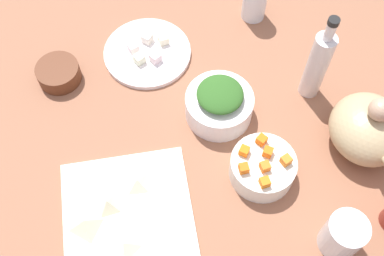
% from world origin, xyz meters
% --- Properties ---
extents(tabletop, '(1.90, 1.90, 0.03)m').
position_xyz_m(tabletop, '(0.00, 0.00, 0.01)').
color(tabletop, '#955E43').
rests_on(tabletop, ground).
extents(cutting_board, '(0.33, 0.27, 0.01)m').
position_xyz_m(cutting_board, '(0.17, -0.16, 0.03)').
color(cutting_board, white).
rests_on(cutting_board, tabletop).
extents(plate_tofu, '(0.21, 0.21, 0.01)m').
position_xyz_m(plate_tofu, '(-0.25, -0.06, 0.04)').
color(plate_tofu, white).
rests_on(plate_tofu, tabletop).
extents(bowl_greens, '(0.15, 0.15, 0.06)m').
position_xyz_m(bowl_greens, '(-0.05, 0.07, 0.06)').
color(bowl_greens, white).
rests_on(bowl_greens, tabletop).
extents(bowl_carrots, '(0.13, 0.13, 0.06)m').
position_xyz_m(bowl_carrots, '(0.11, 0.12, 0.06)').
color(bowl_carrots, white).
rests_on(bowl_carrots, tabletop).
extents(bowl_small_side, '(0.10, 0.10, 0.04)m').
position_xyz_m(bowl_small_side, '(-0.22, -0.27, 0.05)').
color(bowl_small_side, brown).
rests_on(bowl_small_side, tabletop).
extents(teapot, '(0.18, 0.16, 0.16)m').
position_xyz_m(teapot, '(0.08, 0.35, 0.09)').
color(teapot, tan).
rests_on(teapot, tabletop).
extents(bottle_0, '(0.05, 0.05, 0.24)m').
position_xyz_m(bottle_0, '(-0.07, 0.29, 0.13)').
color(bottle_0, silver).
rests_on(bottle_0, tabletop).
extents(drinking_glass_0, '(0.08, 0.08, 0.09)m').
position_xyz_m(drinking_glass_0, '(0.28, 0.23, 0.08)').
color(drinking_glass_0, white).
rests_on(drinking_glass_0, tabletop).
extents(carrot_cube_0, '(0.03, 0.03, 0.02)m').
position_xyz_m(carrot_cube_0, '(0.09, 0.13, 0.10)').
color(carrot_cube_0, orange).
rests_on(carrot_cube_0, bowl_carrots).
extents(carrot_cube_1, '(0.02, 0.02, 0.02)m').
position_xyz_m(carrot_cube_1, '(0.15, 0.11, 0.10)').
color(carrot_cube_1, orange).
rests_on(carrot_cube_1, bowl_carrots).
extents(carrot_cube_2, '(0.02, 0.02, 0.02)m').
position_xyz_m(carrot_cube_2, '(0.12, 0.16, 0.10)').
color(carrot_cube_2, orange).
rests_on(carrot_cube_2, bowl_carrots).
extents(carrot_cube_3, '(0.02, 0.02, 0.02)m').
position_xyz_m(carrot_cube_3, '(0.12, 0.08, 0.10)').
color(carrot_cube_3, orange).
rests_on(carrot_cube_3, bowl_carrots).
extents(carrot_cube_4, '(0.02, 0.02, 0.02)m').
position_xyz_m(carrot_cube_4, '(0.12, 0.12, 0.10)').
color(carrot_cube_4, orange).
rests_on(carrot_cube_4, bowl_carrots).
extents(carrot_cube_5, '(0.03, 0.03, 0.02)m').
position_xyz_m(carrot_cube_5, '(0.06, 0.13, 0.10)').
color(carrot_cube_5, orange).
rests_on(carrot_cube_5, bowl_carrots).
extents(carrot_cube_6, '(0.03, 0.03, 0.02)m').
position_xyz_m(carrot_cube_6, '(0.08, 0.09, 0.10)').
color(carrot_cube_6, orange).
rests_on(carrot_cube_6, bowl_carrots).
extents(chopped_greens_mound, '(0.10, 0.10, 0.03)m').
position_xyz_m(chopped_greens_mound, '(-0.05, 0.07, 0.11)').
color(chopped_greens_mound, '#2F6122').
rests_on(chopped_greens_mound, bowl_greens).
extents(tofu_cube_0, '(0.03, 0.03, 0.02)m').
position_xyz_m(tofu_cube_0, '(-0.28, -0.05, 0.05)').
color(tofu_cube_0, white).
rests_on(tofu_cube_0, plate_tofu).
extents(tofu_cube_1, '(0.03, 0.03, 0.02)m').
position_xyz_m(tofu_cube_1, '(-0.26, -0.09, 0.05)').
color(tofu_cube_1, white).
rests_on(tofu_cube_1, plate_tofu).
extents(tofu_cube_2, '(0.03, 0.03, 0.02)m').
position_xyz_m(tofu_cube_2, '(-0.22, -0.04, 0.05)').
color(tofu_cube_2, white).
rests_on(tofu_cube_2, plate_tofu).
extents(tofu_cube_3, '(0.03, 0.03, 0.02)m').
position_xyz_m(tofu_cube_3, '(-0.27, -0.01, 0.05)').
color(tofu_cube_3, white).
rests_on(tofu_cube_3, plate_tofu).
extents(tofu_cube_4, '(0.03, 0.03, 0.02)m').
position_xyz_m(tofu_cube_4, '(-0.22, -0.08, 0.05)').
color(tofu_cube_4, '#EEF3CD').
rests_on(tofu_cube_4, plate_tofu).
extents(dumpling_0, '(0.06, 0.06, 0.02)m').
position_xyz_m(dumpling_0, '(0.20, -0.17, 0.05)').
color(dumpling_0, beige).
rests_on(dumpling_0, cutting_board).
extents(dumpling_1, '(0.06, 0.06, 0.03)m').
position_xyz_m(dumpling_1, '(0.12, -0.19, 0.05)').
color(dumpling_1, beige).
rests_on(dumpling_1, cutting_board).
extents(dumpling_2, '(0.06, 0.06, 0.03)m').
position_xyz_m(dumpling_2, '(0.15, -0.24, 0.05)').
color(dumpling_2, beige).
rests_on(dumpling_2, cutting_board).
extents(dumpling_4, '(0.06, 0.06, 0.02)m').
position_xyz_m(dumpling_4, '(0.08, -0.13, 0.05)').
color(dumpling_4, beige).
rests_on(dumpling_4, cutting_board).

